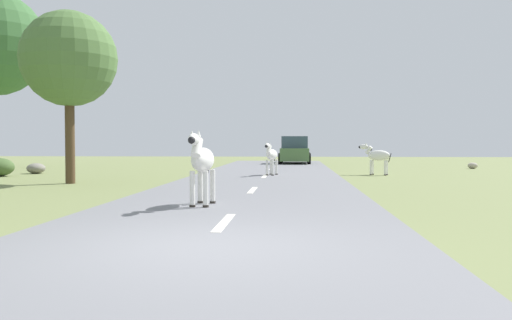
{
  "coord_description": "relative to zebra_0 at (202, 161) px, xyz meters",
  "views": [
    {
      "loc": [
        1.22,
        -6.72,
        1.39
      ],
      "look_at": [
        0.19,
        7.48,
        0.92
      ],
      "focal_mm": 36.9,
      "sensor_mm": 36.0,
      "label": 1
    }
  ],
  "objects": [
    {
      "name": "lane_markings",
      "position": [
        0.79,
        -5.3,
        -0.95
      ],
      "size": [
        0.16,
        56.0,
        0.01
      ],
      "color": "silver",
      "rests_on": "road"
    },
    {
      "name": "road",
      "position": [
        0.79,
        -4.3,
        -0.98
      ],
      "size": [
        6.0,
        64.0,
        0.05
      ],
      "primitive_type": "cube",
      "color": "slate",
      "rests_on": "ground_plane"
    },
    {
      "name": "tree_3",
      "position": [
        -5.63,
        6.28,
        3.19
      ],
      "size": [
        3.21,
        3.21,
        5.82
      ],
      "color": "#4C3823",
      "rests_on": "ground_plane"
    },
    {
      "name": "ground_plane",
      "position": [
        0.74,
        -4.3,
        -1.0
      ],
      "size": [
        90.0,
        90.0,
        0.0
      ],
      "primitive_type": "plane",
      "color": "olive"
    },
    {
      "name": "car_0",
      "position": [
        2.0,
        23.08,
        -0.15
      ],
      "size": [
        2.06,
        4.36,
        1.74
      ],
      "rotation": [
        0.0,
        0.0,
        -0.01
      ],
      "color": "#476B38",
      "rests_on": "road"
    },
    {
      "name": "rock_0",
      "position": [
        -9.59,
        11.71,
        -0.77
      ],
      "size": [
        0.8,
        0.81,
        0.47
      ],
      "primitive_type": "ellipsoid",
      "color": "gray",
      "rests_on": "ground_plane"
    },
    {
      "name": "zebra_0",
      "position": [
        0.0,
        0.0,
        0.0
      ],
      "size": [
        0.49,
        1.7,
        1.6
      ],
      "rotation": [
        0.0,
        0.0,
        3.09
      ],
      "color": "silver",
      "rests_on": "road"
    },
    {
      "name": "zebra_1",
      "position": [
        5.5,
        11.79,
        -0.18
      ],
      "size": [
        1.35,
        0.87,
        1.38
      ],
      "rotation": [
        0.0,
        0.0,
        1.1
      ],
      "color": "silver",
      "rests_on": "ground_plane"
    },
    {
      "name": "rock_1",
      "position": [
        11.43,
        17.64,
        -0.84
      ],
      "size": [
        0.51,
        0.43,
        0.33
      ],
      "primitive_type": "ellipsoid",
      "color": "#A89E8C",
      "rests_on": "ground_plane"
    },
    {
      "name": "zebra_2",
      "position": [
        1.02,
        10.56,
        -0.13
      ],
      "size": [
        0.58,
        1.44,
        1.37
      ],
      "rotation": [
        0.0,
        0.0,
        2.92
      ],
      "color": "silver",
      "rests_on": "road"
    }
  ]
}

